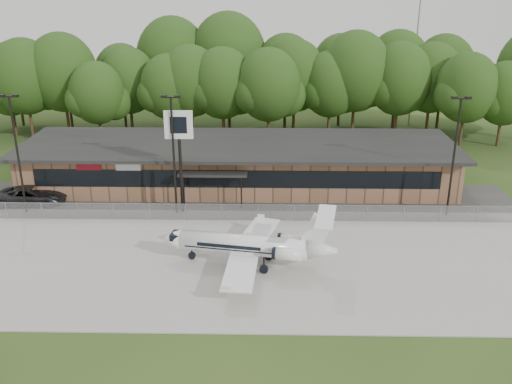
{
  "coord_description": "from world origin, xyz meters",
  "views": [
    {
      "loc": [
        2.7,
        -28.36,
        19.16
      ],
      "look_at": [
        1.89,
        12.0,
        3.75
      ],
      "focal_mm": 40.0,
      "sensor_mm": 36.0,
      "label": 1
    }
  ],
  "objects_px": {
    "business_jet": "(250,246)",
    "suv": "(32,196)",
    "terminal": "(239,163)",
    "pole_sign": "(179,136)"
  },
  "relations": [
    {
      "from": "terminal",
      "to": "suv",
      "type": "xyz_separation_m",
      "value": [
        -18.18,
        -5.59,
        -1.34
      ]
    },
    {
      "from": "terminal",
      "to": "suv",
      "type": "distance_m",
      "value": 19.06
    },
    {
      "from": "business_jet",
      "to": "suv",
      "type": "bearing_deg",
      "value": 160.57
    },
    {
      "from": "terminal",
      "to": "suv",
      "type": "bearing_deg",
      "value": -162.89
    },
    {
      "from": "terminal",
      "to": "pole_sign",
      "type": "distance_m",
      "value": 9.64
    },
    {
      "from": "terminal",
      "to": "business_jet",
      "type": "relative_size",
      "value": 3.19
    },
    {
      "from": "business_jet",
      "to": "suv",
      "type": "xyz_separation_m",
      "value": [
        -19.76,
        11.12,
        -0.72
      ]
    },
    {
      "from": "terminal",
      "to": "suv",
      "type": "height_order",
      "value": "terminal"
    },
    {
      "from": "suv",
      "to": "pole_sign",
      "type": "distance_m",
      "value": 14.99
    },
    {
      "from": "terminal",
      "to": "business_jet",
      "type": "xyz_separation_m",
      "value": [
        1.58,
        -16.71,
        -0.63
      ]
    }
  ]
}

